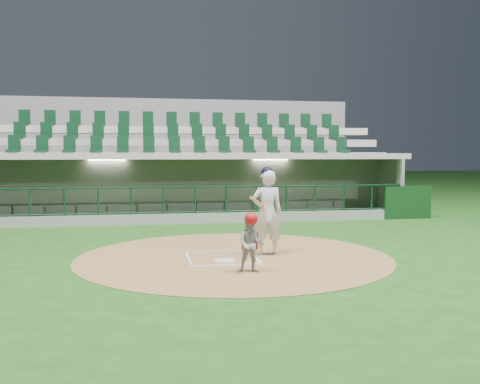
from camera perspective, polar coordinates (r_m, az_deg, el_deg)
name	(u,v)px	position (r m, az deg, el deg)	size (l,w,h in m)	color
ground	(220,256)	(12.55, -2.16, -6.81)	(120.00, 120.00, 0.00)	#194714
dirt_circle	(234,257)	(12.40, -0.64, -6.91)	(7.20, 7.20, 0.01)	brown
home_plate	(224,261)	(11.87, -1.67, -7.33)	(0.43, 0.43, 0.02)	silver
batter_box_chalk	(222,257)	(12.25, -1.96, -6.99)	(1.55, 1.80, 0.01)	silver
dugout_structure	(193,192)	(20.13, -5.05, 0.05)	(16.40, 3.70, 3.00)	slate
seating_deck	(184,176)	(23.19, -6.00, 1.69)	(17.00, 6.72, 5.15)	gray
batter	(267,211)	(12.50, 2.90, -2.06)	(0.92, 0.90, 2.06)	silver
catcher	(251,243)	(10.66, 1.18, -5.44)	(0.61, 0.52, 1.20)	#98999E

